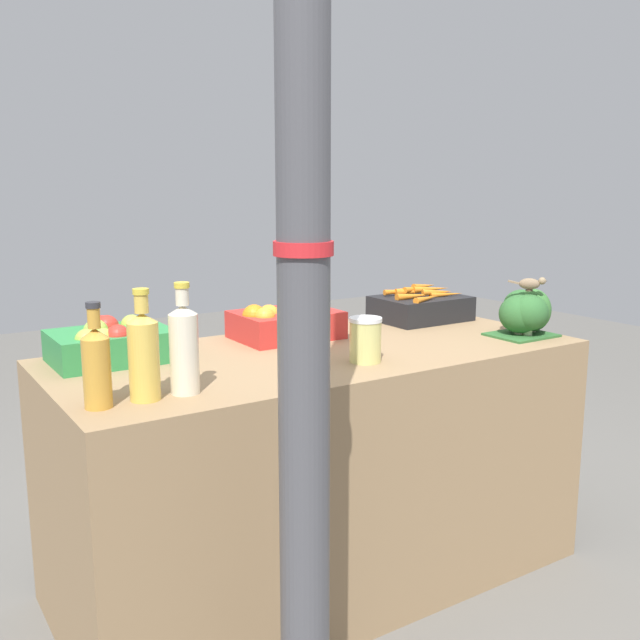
{
  "coord_description": "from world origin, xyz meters",
  "views": [
    {
      "loc": [
        -1.24,
        -1.92,
        1.34
      ],
      "look_at": [
        0.0,
        0.0,
        0.91
      ],
      "focal_mm": 40.0,
      "sensor_mm": 36.0,
      "label": 1
    }
  ],
  "objects_px": {
    "carrot_crate": "(421,306)",
    "juice_bottle_golden": "(144,354)",
    "orange_crate": "(286,322)",
    "broccoli_pile": "(525,312)",
    "sparrow_bird": "(531,283)",
    "apple_crate": "(110,343)",
    "juice_bottle_amber": "(97,365)",
    "support_pole": "(304,300)",
    "pickle_jar": "(365,340)",
    "juice_bottle_cloudy": "(184,347)"
  },
  "relations": [
    {
      "from": "support_pole",
      "to": "sparrow_bird",
      "type": "relative_size",
      "value": 20.12
    },
    {
      "from": "juice_bottle_golden",
      "to": "apple_crate",
      "type": "bearing_deg",
      "value": 83.99
    },
    {
      "from": "orange_crate",
      "to": "support_pole",
      "type": "bearing_deg",
      "value": -117.86
    },
    {
      "from": "support_pole",
      "to": "pickle_jar",
      "type": "distance_m",
      "value": 0.71
    },
    {
      "from": "juice_bottle_golden",
      "to": "sparrow_bird",
      "type": "relative_size",
      "value": 2.59
    },
    {
      "from": "sparrow_bird",
      "to": "juice_bottle_cloudy",
      "type": "bearing_deg",
      "value": -131.56
    },
    {
      "from": "sparrow_bird",
      "to": "orange_crate",
      "type": "bearing_deg",
      "value": -162.31
    },
    {
      "from": "apple_crate",
      "to": "juice_bottle_amber",
      "type": "relative_size",
      "value": 1.35
    },
    {
      "from": "orange_crate",
      "to": "apple_crate",
      "type": "bearing_deg",
      "value": 179.19
    },
    {
      "from": "broccoli_pile",
      "to": "juice_bottle_golden",
      "type": "relative_size",
      "value": 0.85
    },
    {
      "from": "orange_crate",
      "to": "broccoli_pile",
      "type": "distance_m",
      "value": 0.86
    },
    {
      "from": "carrot_crate",
      "to": "sparrow_bird",
      "type": "xyz_separation_m",
      "value": [
        0.11,
        -0.45,
        0.14
      ]
    },
    {
      "from": "juice_bottle_golden",
      "to": "sparrow_bird",
      "type": "distance_m",
      "value": 1.41
    },
    {
      "from": "juice_bottle_amber",
      "to": "sparrow_bird",
      "type": "height_order",
      "value": "juice_bottle_amber"
    },
    {
      "from": "orange_crate",
      "to": "carrot_crate",
      "type": "height_order",
      "value": "same"
    },
    {
      "from": "carrot_crate",
      "to": "broccoli_pile",
      "type": "bearing_deg",
      "value": -73.7
    },
    {
      "from": "juice_bottle_cloudy",
      "to": "sparrow_bird",
      "type": "xyz_separation_m",
      "value": [
        1.3,
        -0.01,
        0.07
      ]
    },
    {
      "from": "broccoli_pile",
      "to": "juice_bottle_golden",
      "type": "xyz_separation_m",
      "value": [
        -1.42,
        -0.02,
        0.03
      ]
    },
    {
      "from": "apple_crate",
      "to": "orange_crate",
      "type": "distance_m",
      "value": 0.62
    },
    {
      "from": "sparrow_bird",
      "to": "juice_bottle_amber",
      "type": "bearing_deg",
      "value": -131.52
    },
    {
      "from": "orange_crate",
      "to": "juice_bottle_cloudy",
      "type": "distance_m",
      "value": 0.71
    },
    {
      "from": "apple_crate",
      "to": "juice_bottle_amber",
      "type": "bearing_deg",
      "value": -110.17
    },
    {
      "from": "carrot_crate",
      "to": "juice_bottle_amber",
      "type": "distance_m",
      "value": 1.48
    },
    {
      "from": "support_pole",
      "to": "juice_bottle_cloudy",
      "type": "relative_size",
      "value": 7.57
    },
    {
      "from": "support_pole",
      "to": "juice_bottle_amber",
      "type": "xyz_separation_m",
      "value": [
        -0.32,
        0.43,
        -0.19
      ]
    },
    {
      "from": "carrot_crate",
      "to": "juice_bottle_amber",
      "type": "relative_size",
      "value": 1.35
    },
    {
      "from": "support_pole",
      "to": "apple_crate",
      "type": "xyz_separation_m",
      "value": [
        -0.16,
        0.88,
        -0.24
      ]
    },
    {
      "from": "sparrow_bird",
      "to": "broccoli_pile",
      "type": "bearing_deg",
      "value": 113.75
    },
    {
      "from": "carrot_crate",
      "to": "juice_bottle_cloudy",
      "type": "relative_size",
      "value": 1.21
    },
    {
      "from": "apple_crate",
      "to": "pickle_jar",
      "type": "distance_m",
      "value": 0.78
    },
    {
      "from": "carrot_crate",
      "to": "juice_bottle_golden",
      "type": "height_order",
      "value": "juice_bottle_golden"
    },
    {
      "from": "support_pole",
      "to": "apple_crate",
      "type": "relative_size",
      "value": 6.27
    },
    {
      "from": "apple_crate",
      "to": "carrot_crate",
      "type": "distance_m",
      "value": 1.25
    },
    {
      "from": "broccoli_pile",
      "to": "juice_bottle_golden",
      "type": "distance_m",
      "value": 1.42
    },
    {
      "from": "juice_bottle_amber",
      "to": "pickle_jar",
      "type": "relative_size",
      "value": 1.89
    },
    {
      "from": "pickle_jar",
      "to": "juice_bottle_amber",
      "type": "bearing_deg",
      "value": -178.98
    },
    {
      "from": "broccoli_pile",
      "to": "pickle_jar",
      "type": "relative_size",
      "value": 1.75
    },
    {
      "from": "orange_crate",
      "to": "juice_bottle_cloudy",
      "type": "relative_size",
      "value": 1.21
    },
    {
      "from": "orange_crate",
      "to": "carrot_crate",
      "type": "relative_size",
      "value": 1.0
    },
    {
      "from": "juice_bottle_cloudy",
      "to": "pickle_jar",
      "type": "xyz_separation_m",
      "value": [
        0.59,
        0.01,
        -0.05
      ]
    },
    {
      "from": "juice_bottle_amber",
      "to": "sparrow_bird",
      "type": "distance_m",
      "value": 1.53
    },
    {
      "from": "carrot_crate",
      "to": "juice_bottle_golden",
      "type": "distance_m",
      "value": 1.37
    },
    {
      "from": "support_pole",
      "to": "sparrow_bird",
      "type": "distance_m",
      "value": 1.28
    },
    {
      "from": "orange_crate",
      "to": "sparrow_bird",
      "type": "bearing_deg",
      "value": -31.04
    },
    {
      "from": "orange_crate",
      "to": "broccoli_pile",
      "type": "height_order",
      "value": "broccoli_pile"
    },
    {
      "from": "support_pole",
      "to": "carrot_crate",
      "type": "height_order",
      "value": "support_pole"
    },
    {
      "from": "carrot_crate",
      "to": "pickle_jar",
      "type": "height_order",
      "value": "pickle_jar"
    },
    {
      "from": "juice_bottle_golden",
      "to": "sparrow_bird",
      "type": "height_order",
      "value": "juice_bottle_golden"
    },
    {
      "from": "orange_crate",
      "to": "sparrow_bird",
      "type": "distance_m",
      "value": 0.88
    },
    {
      "from": "juice_bottle_amber",
      "to": "carrot_crate",
      "type": "bearing_deg",
      "value": 17.59
    }
  ]
}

